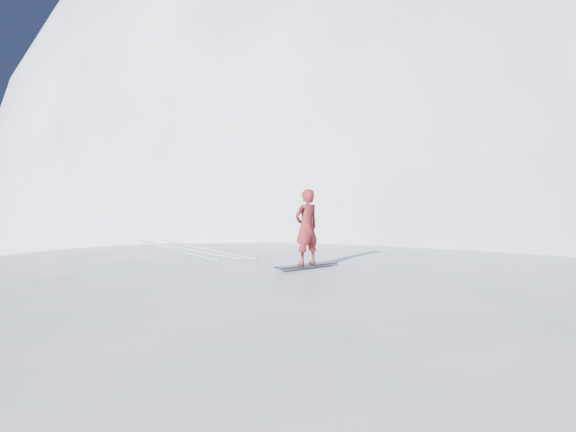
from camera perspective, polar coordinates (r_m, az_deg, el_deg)
name	(u,v)px	position (r m, az deg, el deg)	size (l,w,h in m)	color
ground	(276,370)	(13.40, -1.24, -15.36)	(400.00, 400.00, 0.00)	white
near_ridge	(265,334)	(16.42, -2.34, -11.90)	(36.00, 28.00, 4.80)	white
summit_peak	(392,238)	(46.60, 10.54, -2.25)	(60.00, 56.00, 56.00)	white
peak_shoulder	(292,254)	(35.32, 0.37, -3.86)	(28.00, 24.00, 18.00)	white
wind_bumps	(223,349)	(15.09, -6.60, -13.26)	(16.00, 14.40, 1.00)	white
snowboard	(306,265)	(13.00, 1.89, -5.00)	(1.66, 0.31, 0.03)	black
snowboarder	(307,227)	(12.90, 1.90, -1.12)	(0.63, 0.41, 1.73)	maroon
board_tracks	(188,248)	(16.67, -10.17, -3.25)	(1.83, 5.95, 0.04)	silver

